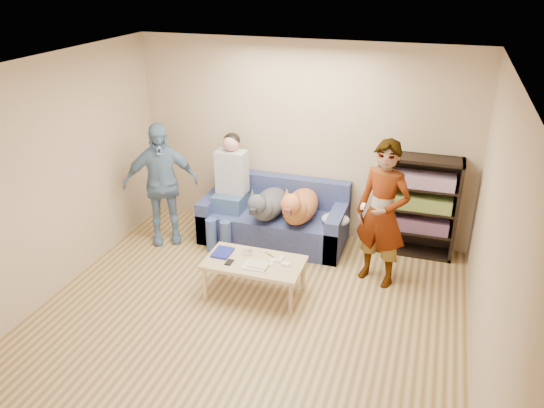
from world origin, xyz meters
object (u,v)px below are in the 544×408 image
(sofa, at_px, (275,220))
(person_seated, at_px, (229,185))
(notebook_blue, at_px, (223,252))
(person_standing_left, at_px, (161,184))
(dog_tan, at_px, (299,206))
(coffee_table, at_px, (254,265))
(person_standing_right, at_px, (382,214))
(camera_silver, at_px, (248,252))
(dog_gray, at_px, (267,204))
(bookshelf, at_px, (417,204))

(sofa, distance_m, person_seated, 0.78)
(notebook_blue, bearing_deg, person_standing_left, 146.43)
(person_standing_left, bearing_deg, dog_tan, -22.96)
(person_seated, relative_size, dog_tan, 1.26)
(notebook_blue, distance_m, person_seated, 1.24)
(person_standing_left, height_order, coffee_table, person_standing_left)
(person_standing_right, xyz_separation_m, notebook_blue, (-1.69, -0.66, -0.43))
(camera_silver, bearing_deg, person_standing_left, 153.97)
(person_standing_right, relative_size, dog_tan, 1.48)
(notebook_blue, relative_size, sofa, 0.14)
(camera_silver, relative_size, coffee_table, 0.10)
(dog_gray, relative_size, coffee_table, 1.12)
(person_seated, relative_size, coffee_table, 1.34)
(person_standing_left, xyz_separation_m, dog_tan, (1.79, 0.26, -0.18))
(dog_tan, height_order, coffee_table, dog_tan)
(person_standing_left, bearing_deg, bookshelf, -18.79)
(person_standing_left, xyz_separation_m, bookshelf, (3.21, 0.71, -0.14))
(person_seated, xyz_separation_m, dog_gray, (0.57, -0.12, -0.15))
(sofa, relative_size, bookshelf, 1.46)
(bookshelf, bearing_deg, person_standing_right, -112.21)
(coffee_table, bearing_deg, bookshelf, 43.49)
(bookshelf, bearing_deg, dog_gray, -165.23)
(camera_silver, xyz_separation_m, person_seated, (-0.64, 1.06, 0.33))
(coffee_table, bearing_deg, dog_tan, 79.07)
(person_standing_right, distance_m, sofa, 1.68)
(person_standing_left, relative_size, notebook_blue, 6.31)
(person_seated, xyz_separation_m, dog_tan, (0.97, -0.09, -0.14))
(dog_gray, distance_m, dog_tan, 0.41)
(person_standing_right, bearing_deg, person_seated, -172.16)
(person_standing_left, bearing_deg, camera_silver, -57.28)
(notebook_blue, height_order, coffee_table, notebook_blue)
(person_standing_left, relative_size, person_seated, 1.12)
(bookshelf, bearing_deg, coffee_table, -136.51)
(sofa, relative_size, dog_tan, 1.63)
(notebook_blue, xyz_separation_m, camera_silver, (0.28, 0.07, 0.01))
(dog_gray, xyz_separation_m, coffee_table, (0.20, -1.06, -0.25))
(notebook_blue, relative_size, dog_gray, 0.21)
(dog_gray, bearing_deg, bookshelf, 14.77)
(person_seated, relative_size, bookshelf, 1.13)
(sofa, bearing_deg, coffee_table, -82.39)
(person_standing_left, xyz_separation_m, coffee_table, (1.58, -0.83, -0.45))
(sofa, xyz_separation_m, dog_tan, (0.39, -0.21, 0.36))
(person_standing_right, relative_size, notebook_blue, 6.64)
(camera_silver, xyz_separation_m, dog_tan, (0.33, 0.97, 0.19))
(notebook_blue, bearing_deg, person_standing_right, 21.39)
(bookshelf, bearing_deg, person_seated, -171.42)
(dog_gray, height_order, bookshelf, bookshelf)
(notebook_blue, relative_size, person_seated, 0.18)
(dog_tan, relative_size, coffee_table, 1.06)
(person_standing_left, xyz_separation_m, person_seated, (0.82, 0.35, -0.05))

